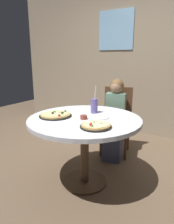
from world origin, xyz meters
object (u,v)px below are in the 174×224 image
object	(u,v)px
diner_child	(114,123)
pizza_veggie	(56,115)
dining_table	(85,127)
plate_small	(101,117)
pizza_cheese	(96,126)
soda_cup	(94,106)
chair_wooden	(117,117)
sauce_bowl	(84,117)

from	to	relation	value
diner_child	pizza_veggie	size ratio (longest dim) A/B	3.16
dining_table	diner_child	xyz separation A→B (m)	(0.02, 0.76, -0.16)
diner_child	plate_small	distance (m)	0.73
plate_small	pizza_cheese	bearing A→B (deg)	-71.36
dining_table	soda_cup	distance (m)	0.29
diner_child	soda_cup	xyz separation A→B (m)	(-0.03, -0.53, 0.35)
soda_cup	plate_small	distance (m)	0.22
dining_table	chair_wooden	distance (m)	0.94
chair_wooden	plate_small	size ratio (longest dim) A/B	5.28
pizza_cheese	diner_child	bearing A→B (deg)	103.19
diner_child	sauce_bowl	bearing A→B (deg)	-89.89
diner_child	sauce_bowl	xyz separation A→B (m)	(0.00, -0.80, 0.29)
pizza_cheese	sauce_bowl	xyz separation A→B (m)	(-0.22, 0.16, 0.00)
dining_table	sauce_bowl	bearing A→B (deg)	-68.44
dining_table	sauce_bowl	xyz separation A→B (m)	(0.02, -0.05, 0.12)
pizza_cheese	sauce_bowl	world-z (taller)	pizza_cheese
dining_table	pizza_veggie	world-z (taller)	pizza_veggie
pizza_cheese	plate_small	size ratio (longest dim) A/B	1.58
diner_child	pizza_cheese	world-z (taller)	diner_child
chair_wooden	pizza_veggie	size ratio (longest dim) A/B	2.78
pizza_veggie	sauce_bowl	size ratio (longest dim) A/B	4.89
plate_small	pizza_veggie	bearing A→B (deg)	-155.53
dining_table	chair_wooden	size ratio (longest dim) A/B	1.23
dining_table	plate_small	bearing A→B (deg)	31.69
dining_table	chair_wooden	xyz separation A→B (m)	(-0.02, 0.93, -0.12)
pizza_veggie	plate_small	world-z (taller)	pizza_veggie
diner_child	pizza_cheese	size ratio (longest dim) A/B	3.81
pizza_cheese	soda_cup	xyz separation A→B (m)	(-0.25, 0.43, 0.06)
chair_wooden	sauce_bowl	world-z (taller)	chair_wooden
sauce_bowl	plate_small	world-z (taller)	sauce_bowl
dining_table	pizza_cheese	size ratio (longest dim) A/B	4.10
soda_cup	plate_small	world-z (taller)	soda_cup
pizza_cheese	soda_cup	size ratio (longest dim) A/B	0.92
soda_cup	sauce_bowl	distance (m)	0.28
chair_wooden	soda_cup	bearing A→B (deg)	-89.08
dining_table	diner_child	size ratio (longest dim) A/B	1.08
diner_child	sauce_bowl	size ratio (longest dim) A/B	15.46
sauce_bowl	plate_small	size ratio (longest dim) A/B	0.39
dining_table	soda_cup	world-z (taller)	soda_cup
chair_wooden	pizza_cheese	distance (m)	1.20
chair_wooden	pizza_cheese	size ratio (longest dim) A/B	3.34
soda_cup	plate_small	xyz separation A→B (m)	(0.15, -0.13, -0.08)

